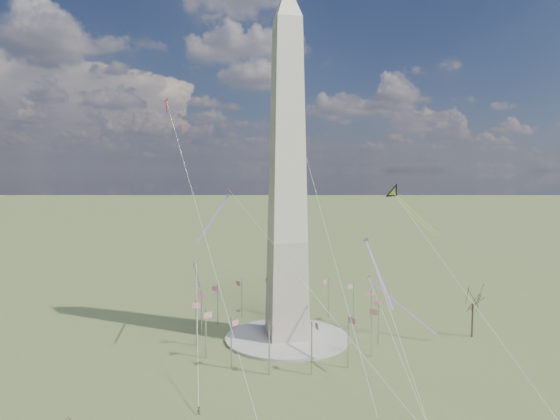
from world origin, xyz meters
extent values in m
plane|color=#556331|center=(0.00, 0.00, 0.00)|extent=(2000.00, 2000.00, 0.00)
cylinder|color=#A59E97|center=(0.00, 0.00, 0.40)|extent=(36.00, 36.00, 0.80)
pyramid|color=beige|center=(0.00, 0.00, 95.80)|extent=(9.90, 9.90, 10.00)
cylinder|color=#B6BABD|center=(26.00, 0.00, 6.50)|extent=(0.36, 0.36, 13.00)
cube|color=red|center=(26.00, 1.30, 11.80)|extent=(2.40, 0.08, 1.50)
cylinder|color=#B6BABD|center=(24.02, 9.95, 6.50)|extent=(0.36, 0.36, 13.00)
cube|color=red|center=(23.52, 11.15, 11.80)|extent=(2.25, 0.99, 1.50)
cylinder|color=#B6BABD|center=(18.38, 18.38, 6.50)|extent=(0.36, 0.36, 13.00)
cube|color=red|center=(17.47, 19.30, 11.80)|extent=(1.75, 1.75, 1.50)
cylinder|color=#B6BABD|center=(9.95, 24.02, 6.50)|extent=(0.36, 0.36, 13.00)
cube|color=red|center=(8.75, 24.52, 11.80)|extent=(0.99, 2.25, 1.50)
cylinder|color=#B6BABD|center=(0.00, 26.00, 6.50)|extent=(0.36, 0.36, 13.00)
cube|color=red|center=(-1.30, 26.00, 11.80)|extent=(0.08, 2.40, 1.50)
cylinder|color=#B6BABD|center=(-9.95, 24.02, 6.50)|extent=(0.36, 0.36, 13.00)
cube|color=red|center=(-11.15, 23.52, 11.80)|extent=(0.99, 2.25, 1.50)
cylinder|color=#B6BABD|center=(-18.38, 18.38, 6.50)|extent=(0.36, 0.36, 13.00)
cube|color=red|center=(-19.30, 17.47, 11.80)|extent=(1.75, 1.75, 1.50)
cylinder|color=#B6BABD|center=(-24.02, 9.95, 6.50)|extent=(0.36, 0.36, 13.00)
cube|color=red|center=(-24.52, 8.75, 11.80)|extent=(2.25, 0.99, 1.50)
cylinder|color=#B6BABD|center=(-26.00, 0.00, 6.50)|extent=(0.36, 0.36, 13.00)
cube|color=red|center=(-26.00, -1.30, 11.80)|extent=(2.40, 0.08, 1.50)
cylinder|color=#B6BABD|center=(-24.02, -9.95, 6.50)|extent=(0.36, 0.36, 13.00)
cube|color=red|center=(-23.52, -11.15, 11.80)|extent=(2.25, 0.99, 1.50)
cylinder|color=#B6BABD|center=(-18.38, -18.38, 6.50)|extent=(0.36, 0.36, 13.00)
cube|color=red|center=(-17.47, -19.30, 11.80)|extent=(1.75, 1.75, 1.50)
cylinder|color=#B6BABD|center=(-9.95, -24.02, 6.50)|extent=(0.36, 0.36, 13.00)
cube|color=red|center=(-8.75, -24.52, 11.80)|extent=(0.99, 2.25, 1.50)
cylinder|color=#B6BABD|center=(0.00, -26.00, 6.50)|extent=(0.36, 0.36, 13.00)
cube|color=red|center=(1.30, -26.00, 11.80)|extent=(0.08, 2.40, 1.50)
cylinder|color=#B6BABD|center=(9.95, -24.02, 6.50)|extent=(0.36, 0.36, 13.00)
cube|color=red|center=(11.15, -23.52, 11.80)|extent=(0.99, 2.25, 1.50)
cylinder|color=#B6BABD|center=(18.38, -18.38, 6.50)|extent=(0.36, 0.36, 13.00)
cube|color=red|center=(19.30, -17.47, 11.80)|extent=(1.75, 1.75, 1.50)
cylinder|color=#B6BABD|center=(24.02, -9.95, 6.50)|extent=(0.36, 0.36, 13.00)
cube|color=red|center=(24.52, -8.75, 11.80)|extent=(2.25, 0.99, 1.50)
cylinder|color=#4D412F|center=(53.69, -9.77, 5.00)|extent=(0.49, 0.49, 9.99)
imported|color=gray|center=(-27.52, -39.89, 0.75)|extent=(0.89, 0.81, 1.49)
cube|color=orange|center=(39.23, -2.34, 35.76)|extent=(7.21, 13.90, 10.74)
cube|color=orange|center=(37.48, -3.21, 35.76)|extent=(7.21, 13.90, 10.74)
cube|color=#431970|center=(-25.58, 4.20, 22.86)|extent=(2.08, 2.99, 2.26)
cube|color=red|center=(-25.58, 4.20, 19.13)|extent=(2.17, 2.26, 7.81)
cube|color=red|center=(17.70, -24.34, 23.30)|extent=(2.04, 19.76, 12.39)
cube|color=red|center=(-20.82, -1.40, 36.35)|extent=(10.38, 15.77, 11.48)
cube|color=red|center=(34.11, -4.01, 8.74)|extent=(14.50, 15.66, 12.99)
cube|color=red|center=(-33.37, 31.54, 71.85)|extent=(1.40, 2.07, 1.87)
cube|color=red|center=(-33.37, 31.54, 69.80)|extent=(0.65, 1.62, 4.30)
cube|color=silver|center=(13.40, 39.99, 64.35)|extent=(1.39, 2.06, 1.60)
cube|color=silver|center=(13.40, 39.99, 62.61)|extent=(1.02, 1.25, 3.66)
camera|label=1|loc=(-32.03, -137.96, 48.88)|focal=32.00mm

